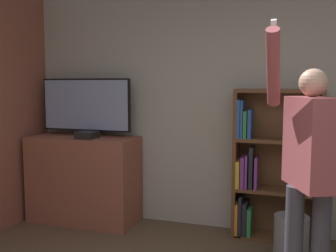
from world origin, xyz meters
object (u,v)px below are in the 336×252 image
object	(u,v)px
bookshelf	(267,168)
waste_bin	(291,238)
television	(86,106)
game_console	(87,135)
person	(310,163)

from	to	relation	value
bookshelf	waste_bin	world-z (taller)	bookshelf
television	waste_bin	world-z (taller)	television
television	waste_bin	xyz separation A→B (m)	(2.27, -0.39, -1.11)
waste_bin	television	bearing A→B (deg)	170.13
television	waste_bin	bearing A→B (deg)	-9.87
bookshelf	waste_bin	xyz separation A→B (m)	(0.25, -0.45, -0.52)
television	game_console	size ratio (longest dim) A/B	5.23
person	waste_bin	distance (m)	1.06
game_console	bookshelf	xyz separation A→B (m)	(1.91, 0.22, -0.28)
television	game_console	bearing A→B (deg)	-58.52
bookshelf	game_console	bearing A→B (deg)	-173.29
television	bookshelf	bearing A→B (deg)	1.72
game_console	person	bearing A→B (deg)	-21.53
bookshelf	person	size ratio (longest dim) A/B	0.76
television	bookshelf	xyz separation A→B (m)	(2.01, 0.06, -0.59)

